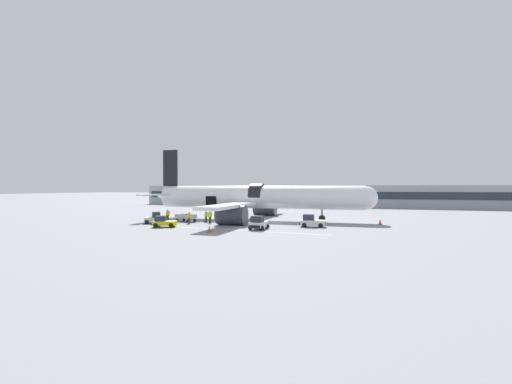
# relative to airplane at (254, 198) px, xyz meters

# --- Properties ---
(ground_plane) EXTENTS (500.00, 500.00, 0.00)m
(ground_plane) POSITION_rel_airplane_xyz_m (3.51, -2.01, -3.15)
(ground_plane) COLOR gray
(apron_marking_line) EXTENTS (20.27, 2.07, 0.01)m
(apron_marking_line) POSITION_rel_airplane_xyz_m (2.34, -12.45, -3.15)
(apron_marking_line) COLOR silver
(apron_marking_line) RESTS_ON ground_plane
(terminal_strip) EXTENTS (94.99, 12.20, 5.30)m
(terminal_strip) POSITION_rel_airplane_xyz_m (3.51, 43.22, -0.50)
(terminal_strip) COLOR #9EA3AD
(terminal_strip) RESTS_ON ground_plane
(airplane) EXTENTS (33.88, 29.79, 10.76)m
(airplane) POSITION_rel_airplane_xyz_m (0.00, 0.00, 0.00)
(airplane) COLOR white
(airplane) RESTS_ON ground_plane
(baggage_tug_lead) EXTENTS (2.05, 2.82, 1.56)m
(baggage_tug_lead) POSITION_rel_airplane_xyz_m (4.07, -10.99, -2.49)
(baggage_tug_lead) COLOR silver
(baggage_tug_lead) RESTS_ON ground_plane
(baggage_tug_mid) EXTENTS (3.11, 2.49, 1.34)m
(baggage_tug_mid) POSITION_rel_airplane_xyz_m (-7.52, -12.15, -2.57)
(baggage_tug_mid) COLOR yellow
(baggage_tug_mid) RESTS_ON ground_plane
(baggage_tug_rear) EXTENTS (3.05, 2.10, 1.49)m
(baggage_tug_rear) POSITION_rel_airplane_xyz_m (9.47, -6.65, -2.50)
(baggage_tug_rear) COLOR silver
(baggage_tug_rear) RESTS_ON ground_plane
(baggage_tug_spare) EXTENTS (2.73, 2.56, 1.51)m
(baggage_tug_spare) POSITION_rel_airplane_xyz_m (-11.04, -8.96, -2.52)
(baggage_tug_spare) COLOR silver
(baggage_tug_spare) RESTS_ON ground_plane
(baggage_cart_loading) EXTENTS (3.98, 2.27, 1.12)m
(baggage_cart_loading) POSITION_rel_airplane_xyz_m (-8.08, -5.73, -2.62)
(baggage_cart_loading) COLOR #B7BABF
(baggage_cart_loading) RESTS_ON ground_plane
(ground_crew_loader_a) EXTENTS (0.56, 0.46, 1.60)m
(ground_crew_loader_a) POSITION_rel_airplane_xyz_m (-6.53, -7.67, -2.31)
(ground_crew_loader_a) COLOR #2D2D33
(ground_crew_loader_a) RESTS_ON ground_plane
(ground_crew_loader_b) EXTENTS (0.61, 0.43, 1.74)m
(ground_crew_loader_b) POSITION_rel_airplane_xyz_m (-4.26, -6.06, -2.23)
(ground_crew_loader_b) COLOR #2D2D33
(ground_crew_loader_b) RESTS_ON ground_plane
(ground_crew_driver) EXTENTS (0.48, 0.55, 1.61)m
(ground_crew_driver) POSITION_rel_airplane_xyz_m (-5.33, -5.06, -2.30)
(ground_crew_driver) COLOR #2D2D33
(ground_crew_driver) RESTS_ON ground_plane
(ground_crew_supervisor) EXTENTS (0.52, 0.52, 1.64)m
(ground_crew_supervisor) POSITION_rel_airplane_xyz_m (-11.44, -4.96, -2.29)
(ground_crew_supervisor) COLOR #2D2D33
(ground_crew_supervisor) RESTS_ON ground_plane
(safety_cone_nose) EXTENTS (0.58, 0.58, 0.74)m
(safety_cone_nose) POSITION_rel_airplane_xyz_m (17.49, -1.36, -2.80)
(safety_cone_nose) COLOR black
(safety_cone_nose) RESTS_ON ground_plane
(safety_cone_engine_left) EXTENTS (0.53, 0.53, 0.73)m
(safety_cone_engine_left) POSITION_rel_airplane_xyz_m (-0.26, -14.77, -2.81)
(safety_cone_engine_left) COLOR black
(safety_cone_engine_left) RESTS_ON ground_plane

